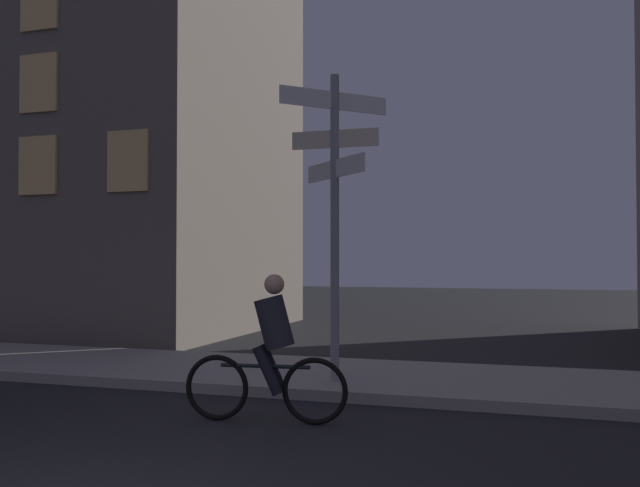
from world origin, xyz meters
name	(u,v)px	position (x,y,z in m)	size (l,w,h in m)	color
sidewalk_kerb	(322,376)	(0.00, 6.48, 0.07)	(40.00, 2.81, 0.14)	gray
signpost	(335,195)	(0.40, 5.78, 2.64)	(1.21, 1.18, 4.14)	gray
cyclist	(270,354)	(0.23, 3.86, 0.75)	(1.82, 0.37, 1.61)	black
building_left_block	(70,79)	(-8.84, 12.25, 6.59)	(10.61, 7.50, 13.18)	#6B6056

